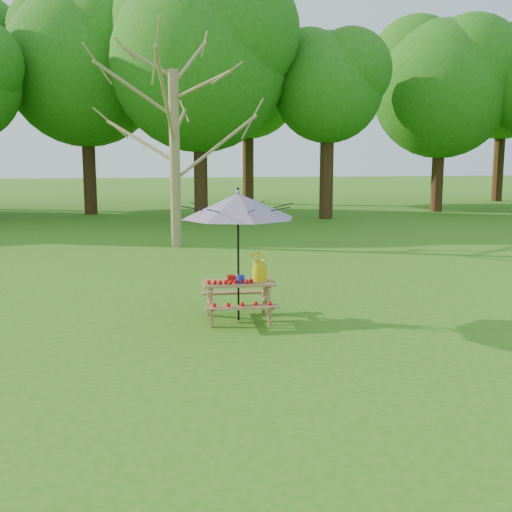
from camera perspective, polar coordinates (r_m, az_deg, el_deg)
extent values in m
cylinder|color=#8F724E|center=(19.09, -7.23, 8.49)|extent=(0.34, 0.34, 5.13)
cube|color=olive|center=(10.82, -1.58, -2.39)|extent=(1.20, 0.62, 0.04)
cube|color=olive|center=(10.35, -1.24, -4.58)|extent=(1.20, 0.22, 0.04)
cube|color=olive|center=(11.41, -1.87, -3.25)|extent=(1.20, 0.22, 0.04)
cylinder|color=black|center=(10.73, -1.59, 0.10)|extent=(0.04, 0.04, 2.25)
cone|color=teal|center=(10.63, -1.61, 4.49)|extent=(2.19, 2.19, 0.41)
sphere|color=teal|center=(10.61, -1.61, 5.71)|extent=(0.08, 0.08, 0.08)
cube|color=#B9110E|center=(10.85, -2.20, -1.98)|extent=(0.14, 0.12, 0.10)
cylinder|color=#1526B2|center=(10.69, -1.37, -2.06)|extent=(0.13, 0.13, 0.13)
cube|color=white|center=(10.99, -1.99, -1.91)|extent=(0.13, 0.13, 0.07)
cylinder|color=#DEBB0B|center=(10.87, 0.33, -1.54)|extent=(0.25, 0.25, 0.25)
imported|color=yellow|center=(10.82, 0.33, -0.22)|extent=(0.38, 0.34, 0.38)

